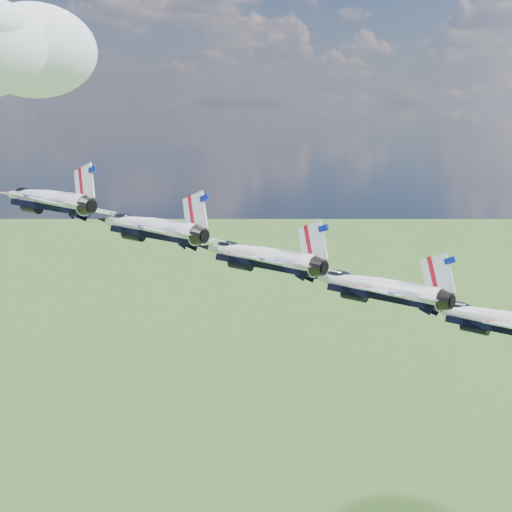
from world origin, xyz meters
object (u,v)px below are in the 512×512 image
jet_4 (495,320)px  jet_0 (43,199)px  jet_3 (372,287)px  jet_1 (147,227)px  jet_2 (256,256)px

jet_4 → jet_0: bearing=116.8°
jet_0 → jet_4: (34.65, -30.92, -10.05)m
jet_0 → jet_3: jet_0 is taller
jet_1 → jet_3: 23.76m
jet_1 → jet_4: (25.99, -23.19, -7.54)m
jet_2 → jet_4: bearing=-63.2°
jet_1 → jet_3: (17.32, -15.46, -5.03)m
jet_0 → jet_3: size_ratio=1.00×
jet_1 → jet_2: bearing=-63.2°
jet_0 → jet_2: (17.32, -15.46, -5.03)m
jet_0 → jet_2: 23.76m
jet_1 → jet_4: size_ratio=1.00×
jet_2 → jet_4: 23.76m
jet_4 → jet_2: bearing=116.8°
jet_0 → jet_4: 47.51m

